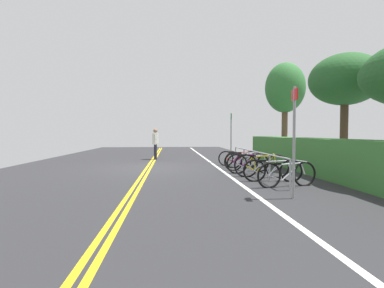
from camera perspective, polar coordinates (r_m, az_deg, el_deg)
ground_plane at (r=11.85m, az=-8.73°, el=-4.84°), size 34.47×11.87×0.05m
centre_line_yellow_inner at (r=11.85m, az=-9.12°, el=-4.71°), size 31.02×0.10×0.00m
centre_line_yellow_outer at (r=11.84m, az=-8.35°, el=-4.71°), size 31.02×0.10×0.00m
bike_lane_stripe_white at (r=11.98m, az=5.04°, el=-4.62°), size 31.02×0.12×0.00m
bike_rack at (r=10.14m, az=12.59°, el=-2.52°), size 5.90×0.05×0.80m
bicycle_0 at (r=12.45m, az=9.31°, el=-2.89°), size 0.62×1.70×0.70m
bicycle_1 at (r=11.76m, az=10.72°, el=-3.16°), size 0.46×1.68×0.71m
bicycle_2 at (r=10.86m, az=10.86°, el=-3.58°), size 0.61×1.62×0.72m
bicycle_3 at (r=10.14m, az=11.95°, el=-3.92°), size 0.52×1.74×0.75m
bicycle_4 at (r=9.40m, az=13.80°, el=-4.28°), size 0.57×1.71×0.79m
bicycle_5 at (r=8.66m, az=15.95°, el=-5.15°), size 0.46×1.75×0.71m
bicycle_6 at (r=7.94m, az=18.64°, el=-5.81°), size 0.50×1.75×0.72m
pedestrian at (r=15.34m, az=-7.40°, el=0.44°), size 0.49×0.32×1.66m
sign_post_near at (r=13.73m, az=7.89°, el=2.22°), size 0.36×0.08×2.39m
sign_post_far at (r=6.47m, az=19.92°, el=2.31°), size 0.36×0.08×2.43m
hedge_backdrop at (r=9.71m, az=28.00°, el=-2.80°), size 14.85×1.11×1.24m
tree_near_left at (r=16.69m, az=18.27°, el=10.55°), size 2.16×2.16×5.30m
tree_mid at (r=12.28m, az=28.50°, el=11.21°), size 2.60×2.60×4.40m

